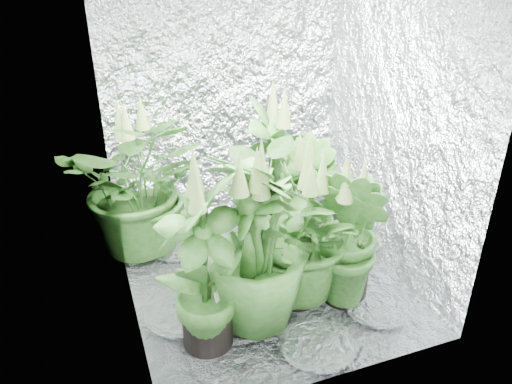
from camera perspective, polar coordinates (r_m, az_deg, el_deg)
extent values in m
plane|color=white|center=(3.14, 1.24, -10.40)|extent=(1.60, 1.60, 0.00)
cube|color=white|center=(3.38, -3.65, 11.35)|extent=(1.60, 0.02, 2.00)
cube|color=white|center=(2.00, 9.93, -0.51)|extent=(1.60, 0.02, 2.00)
cube|color=white|center=(2.49, -15.97, 4.54)|extent=(0.02, 1.60, 2.00)
cube|color=white|center=(3.03, 15.83, 8.53)|extent=(0.02, 1.60, 2.00)
cylinder|color=black|center=(3.46, -12.63, -4.69)|extent=(0.28, 0.28, 0.25)
cylinder|color=#4F301D|center=(3.41, -12.82, -3.10)|extent=(0.26, 0.26, 0.03)
imported|color=#174211|center=(3.28, -13.31, 1.14)|extent=(1.07, 1.07, 0.97)
cone|color=olive|center=(3.12, -14.14, 8.19)|extent=(0.09, 0.09, 0.25)
cylinder|color=black|center=(3.52, 1.77, -3.16)|extent=(0.31, 0.31, 0.28)
cylinder|color=#4F301D|center=(3.46, 1.80, -1.37)|extent=(0.29, 0.29, 0.03)
imported|color=#174211|center=(3.34, 1.86, 2.53)|extent=(0.73, 0.73, 0.98)
cone|color=olive|center=(3.19, 1.98, 9.46)|extent=(0.10, 0.10, 0.28)
cylinder|color=black|center=(3.25, 5.04, -6.64)|extent=(0.25, 0.25, 0.22)
cylinder|color=#4F301D|center=(3.20, 5.11, -5.18)|extent=(0.23, 0.23, 0.03)
imported|color=#174211|center=(3.08, 5.29, -1.52)|extent=(0.50, 0.50, 0.83)
cone|color=olive|center=(2.93, 5.59, 4.71)|extent=(0.08, 0.08, 0.22)
cylinder|color=black|center=(2.80, -0.08, -12.45)|extent=(0.29, 0.29, 0.26)
cylinder|color=#4F301D|center=(2.73, -0.08, -10.60)|extent=(0.27, 0.27, 0.03)
imported|color=#174211|center=(2.56, -0.09, -5.50)|extent=(0.78, 0.78, 1.00)
cone|color=olive|center=(2.36, -0.09, 3.52)|extent=(0.09, 0.09, 0.26)
cylinder|color=black|center=(2.97, 4.56, -10.15)|extent=(0.27, 0.27, 0.24)
cylinder|color=#4F301D|center=(2.91, 4.64, -8.53)|extent=(0.24, 0.24, 0.03)
imported|color=#174211|center=(2.78, 4.82, -4.44)|extent=(0.82, 0.82, 0.87)
cone|color=olive|center=(2.60, 5.14, 2.73)|extent=(0.09, 0.09, 0.24)
cylinder|color=black|center=(2.70, -5.56, -14.82)|extent=(0.26, 0.26, 0.23)
cylinder|color=#4F301D|center=(2.63, -5.66, -13.17)|extent=(0.24, 0.24, 0.03)
imported|color=#174211|center=(2.45, -5.98, -7.75)|extent=(0.73, 0.73, 0.99)
cone|color=olive|center=(2.23, -6.51, 1.52)|extent=(0.08, 0.08, 0.23)
cylinder|color=black|center=(3.02, 10.14, -9.97)|extent=(0.26, 0.26, 0.23)
cylinder|color=#4F301D|center=(2.96, 10.30, -8.41)|extent=(0.24, 0.24, 0.03)
imported|color=#174211|center=(2.83, 10.69, -4.49)|extent=(0.54, 0.54, 0.85)
cone|color=olive|center=(2.66, 11.36, 2.33)|extent=(0.08, 0.08, 0.23)
cylinder|color=black|center=(3.58, 9.00, -4.83)|extent=(0.13, 0.13, 0.08)
cylinder|color=black|center=(3.51, 9.18, -2.73)|extent=(0.13, 0.13, 0.09)
cylinder|color=#4C4C51|center=(3.47, 8.61, -3.06)|extent=(0.13, 0.27, 0.28)
torus|color=#4C4C51|center=(3.47, 8.61, -3.06)|extent=(0.13, 0.27, 0.30)
cube|color=white|center=(2.57, -4.34, -11.90)|extent=(0.05, 0.04, 0.07)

